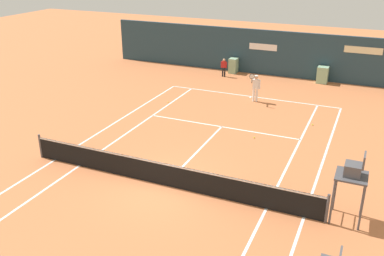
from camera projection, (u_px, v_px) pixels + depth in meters
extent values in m
plane|color=#C67042|center=(165.00, 185.00, 16.43)|extent=(80.00, 80.00, 0.00)
cube|color=white|center=(251.00, 96.00, 26.30)|extent=(10.60, 0.10, 0.01)
cube|color=white|center=(55.00, 160.00, 18.39)|extent=(0.10, 23.40, 0.01)
cube|color=white|center=(80.00, 166.00, 17.91)|extent=(0.10, 23.40, 0.01)
cube|color=white|center=(266.00, 209.00, 14.94)|extent=(0.10, 23.40, 0.01)
cube|color=white|center=(304.00, 217.00, 14.46)|extent=(0.10, 23.40, 0.01)
cube|color=white|center=(222.00, 127.00, 21.83)|extent=(8.00, 0.10, 0.01)
cube|color=white|center=(197.00, 152.00, 19.13)|extent=(0.10, 6.40, 0.01)
cube|color=white|center=(250.00, 97.00, 26.18)|extent=(0.10, 0.24, 0.01)
cylinder|color=#4C4C51|center=(40.00, 146.00, 18.45)|extent=(0.10, 0.10, 1.07)
cylinder|color=#4C4C51|center=(327.00, 209.00, 14.00)|extent=(0.10, 0.10, 1.07)
cube|color=black|center=(164.00, 174.00, 16.24)|extent=(12.00, 0.03, 0.95)
cube|color=white|center=(164.00, 164.00, 16.07)|extent=(12.00, 0.04, 0.06)
cube|color=#233D4C|center=(274.00, 53.00, 30.17)|extent=(25.00, 0.24, 3.17)
cube|color=beige|center=(363.00, 50.00, 27.59)|extent=(2.36, 0.02, 0.44)
cube|color=white|center=(263.00, 47.00, 30.17)|extent=(1.99, 0.02, 0.44)
cube|color=#8CB793|center=(233.00, 66.00, 31.13)|extent=(0.56, 0.70, 1.08)
cube|color=#8CB793|center=(323.00, 75.00, 28.78)|extent=(0.71, 0.70, 1.12)
cylinder|color=#47474C|center=(332.00, 202.00, 13.83)|extent=(0.07, 0.07, 1.63)
cylinder|color=#47474C|center=(335.00, 189.00, 14.59)|extent=(0.07, 0.07, 1.63)
cylinder|color=#47474C|center=(362.00, 209.00, 13.50)|extent=(0.07, 0.07, 1.63)
cylinder|color=#47474C|center=(363.00, 195.00, 14.26)|extent=(0.07, 0.07, 1.63)
cylinder|color=#47474C|center=(333.00, 204.00, 14.34)|extent=(0.04, 0.81, 0.04)
cylinder|color=#47474C|center=(334.00, 191.00, 14.15)|extent=(0.04, 0.81, 0.04)
cube|color=#47474C|center=(352.00, 176.00, 13.72)|extent=(1.00, 1.00, 0.06)
cube|color=#4C4C51|center=(353.00, 169.00, 13.63)|extent=(0.52, 0.56, 0.40)
cube|color=#4C4C51|center=(364.00, 161.00, 13.38)|extent=(0.06, 0.56, 0.45)
cylinder|color=white|center=(257.00, 95.00, 25.30)|extent=(0.13, 0.13, 0.80)
cylinder|color=white|center=(254.00, 95.00, 25.33)|extent=(0.13, 0.13, 0.80)
cube|color=white|center=(256.00, 84.00, 25.05)|extent=(0.40, 0.28, 0.56)
sphere|color=tan|center=(256.00, 77.00, 24.89)|extent=(0.22, 0.22, 0.22)
cylinder|color=white|center=(256.00, 76.00, 24.86)|extent=(0.21, 0.21, 0.06)
cylinder|color=white|center=(260.00, 85.00, 25.03)|extent=(0.08, 0.08, 0.54)
cylinder|color=tan|center=(252.00, 81.00, 24.75)|extent=(0.21, 0.55, 0.08)
cylinder|color=black|center=(252.00, 81.00, 24.46)|extent=(0.03, 0.03, 0.22)
torus|color=black|center=(252.00, 76.00, 24.36)|extent=(0.30, 0.09, 0.30)
cylinder|color=silver|center=(252.00, 76.00, 24.36)|extent=(0.25, 0.06, 0.26)
cylinder|color=black|center=(225.00, 72.00, 30.28)|extent=(0.11, 0.11, 0.66)
cylinder|color=black|center=(223.00, 72.00, 30.31)|extent=(0.11, 0.11, 0.66)
cube|color=#AD1E1E|center=(224.00, 64.00, 30.08)|extent=(0.32, 0.21, 0.46)
sphere|color=tan|center=(224.00, 60.00, 29.96)|extent=(0.18, 0.18, 0.18)
cylinder|color=#AD1E1E|center=(226.00, 65.00, 30.05)|extent=(0.07, 0.07, 0.44)
cylinder|color=#AD1E1E|center=(221.00, 65.00, 30.14)|extent=(0.07, 0.07, 0.44)
sphere|color=#CCE033|center=(168.00, 102.00, 25.25)|extent=(0.07, 0.07, 0.07)
sphere|color=#CCE033|center=(313.00, 125.00, 22.00)|extent=(0.07, 0.07, 0.07)
sphere|color=#CCE033|center=(254.00, 137.00, 20.50)|extent=(0.07, 0.07, 0.07)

